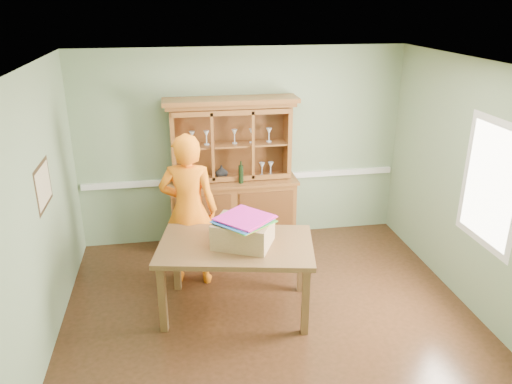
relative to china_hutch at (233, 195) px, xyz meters
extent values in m
plane|color=#4A2917|center=(0.18, -1.77, -0.73)|extent=(4.50, 4.50, 0.00)
plane|color=white|center=(0.18, -1.77, 1.97)|extent=(4.50, 4.50, 0.00)
plane|color=gray|center=(0.18, 0.23, 0.62)|extent=(4.50, 0.00, 4.50)
plane|color=gray|center=(-2.07, -1.77, 0.62)|extent=(0.00, 4.00, 4.00)
plane|color=gray|center=(2.43, -1.77, 0.62)|extent=(0.00, 4.00, 4.00)
plane|color=gray|center=(0.18, -3.77, 0.62)|extent=(4.50, 0.00, 4.50)
cube|color=white|center=(0.18, 0.21, 0.17)|extent=(4.41, 0.05, 0.08)
cube|color=#362615|center=(-2.05, -1.47, 0.82)|extent=(0.03, 0.60, 0.46)
cube|color=beige|center=(-2.05, -1.47, 0.82)|extent=(0.01, 0.52, 0.38)
cube|color=white|center=(2.41, -2.07, 0.77)|extent=(0.03, 0.96, 1.36)
cube|color=white|center=(2.40, -2.07, 0.77)|extent=(0.01, 0.80, 1.20)
cube|color=brown|center=(0.00, -0.02, -0.26)|extent=(1.69, 0.52, 0.94)
cube|color=brown|center=(0.00, -0.03, 0.23)|extent=(1.74, 0.57, 0.04)
cube|color=#5F3216|center=(0.00, 0.22, 0.74)|extent=(1.59, 0.04, 0.98)
cube|color=brown|center=(-0.77, 0.06, 0.74)|extent=(0.06, 0.36, 0.98)
cube|color=brown|center=(0.77, 0.06, 0.74)|extent=(0.06, 0.36, 0.98)
cube|color=brown|center=(0.00, 0.06, 1.26)|extent=(1.69, 0.41, 0.06)
cube|color=brown|center=(0.00, 0.04, 1.31)|extent=(1.76, 0.45, 0.06)
cube|color=brown|center=(0.00, 0.06, 0.71)|extent=(1.48, 0.31, 0.02)
imported|color=#B2B2B7|center=(-0.14, 0.06, 0.34)|extent=(0.17, 0.17, 0.18)
imported|color=yellow|center=(-0.42, 0.06, 0.27)|extent=(0.20, 0.20, 0.05)
cylinder|color=black|center=(0.10, -0.19, 0.40)|extent=(0.07, 0.07, 0.30)
cube|color=brown|center=(-0.17, -1.63, 0.07)|extent=(1.81, 1.29, 0.05)
cube|color=brown|center=(-0.97, -1.89, -0.35)|extent=(0.09, 0.09, 0.77)
cube|color=brown|center=(-0.81, -1.09, -0.35)|extent=(0.09, 0.09, 0.77)
cube|color=brown|center=(0.47, -2.18, -0.35)|extent=(0.09, 0.09, 0.77)
cube|color=brown|center=(0.63, -1.38, -0.35)|extent=(0.09, 0.09, 0.77)
cube|color=tan|center=(-0.09, -1.65, 0.23)|extent=(0.73, 0.67, 0.27)
cube|color=#FFAE20|center=(-0.09, -1.67, 0.37)|extent=(0.68, 0.68, 0.01)
cube|color=green|center=(-0.09, -1.67, 0.38)|extent=(0.68, 0.68, 0.01)
cube|color=#307CE4|center=(-0.09, -1.67, 0.39)|extent=(0.68, 0.68, 0.01)
cube|color=#FF78D4|center=(-0.09, -1.67, 0.40)|extent=(0.68, 0.68, 0.01)
cube|color=#C51E78|center=(-0.09, -1.67, 0.41)|extent=(0.68, 0.68, 0.01)
cube|color=#DB21A0|center=(-0.09, -1.67, 0.42)|extent=(0.68, 0.68, 0.01)
imported|color=orange|center=(-0.63, -0.91, 0.21)|extent=(0.75, 0.57, 1.87)
camera|label=1|loc=(-0.76, -6.37, 2.56)|focal=35.00mm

